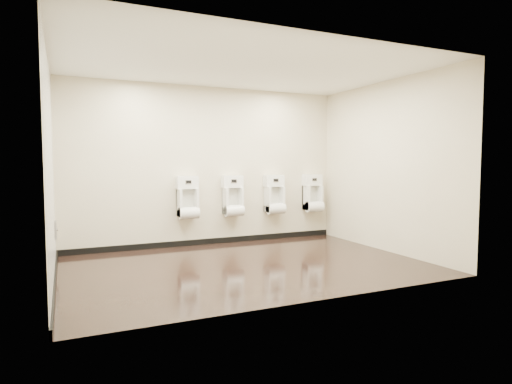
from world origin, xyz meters
TOP-DOWN VIEW (x-y plane):
  - ground at (0.00, 0.00)m, footprint 5.00×3.50m
  - ceiling at (0.00, 0.00)m, footprint 5.00×3.50m
  - back_wall at (0.00, 1.75)m, footprint 5.00×0.02m
  - front_wall at (0.00, -1.75)m, footprint 5.00×0.02m
  - left_wall at (-2.50, 0.00)m, footprint 0.02×3.50m
  - right_wall at (2.50, 0.00)m, footprint 0.02×3.50m
  - tile_overlay_left at (-2.50, 0.00)m, footprint 0.01×3.50m
  - skirting_back at (0.00, 1.74)m, footprint 5.00×0.02m
  - skirting_left at (-2.49, 0.00)m, footprint 0.02×3.50m
  - access_panel at (-2.48, 1.20)m, footprint 0.04×0.25m
  - urinal_0 at (-0.41, 1.62)m, footprint 0.38×0.29m
  - urinal_1 at (0.42, 1.62)m, footprint 0.38×0.29m
  - urinal_2 at (1.26, 1.62)m, footprint 0.38×0.29m
  - urinal_3 at (2.11, 1.62)m, footprint 0.38×0.29m

SIDE VIEW (x-z plane):
  - ground at x=0.00m, z-range 0.00..0.00m
  - skirting_back at x=0.00m, z-range 0.00..0.10m
  - skirting_left at x=-2.49m, z-range 0.00..0.10m
  - access_panel at x=-2.48m, z-range 0.38..0.62m
  - urinal_0 at x=-0.41m, z-range 0.45..1.17m
  - urinal_1 at x=0.42m, z-range 0.45..1.17m
  - urinal_2 at x=1.26m, z-range 0.45..1.17m
  - urinal_3 at x=2.11m, z-range 0.45..1.17m
  - back_wall at x=0.00m, z-range 0.00..2.80m
  - front_wall at x=0.00m, z-range 0.00..2.80m
  - left_wall at x=-2.50m, z-range 0.00..2.80m
  - right_wall at x=2.50m, z-range 0.00..2.80m
  - tile_overlay_left at x=-2.50m, z-range 0.00..2.80m
  - ceiling at x=0.00m, z-range 2.80..2.80m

